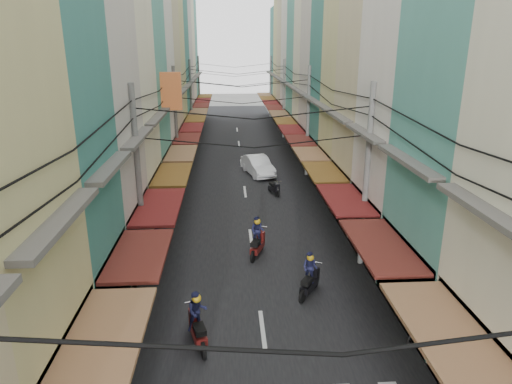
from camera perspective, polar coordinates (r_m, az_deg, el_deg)
name	(u,v)px	position (r m, az deg, el deg)	size (l,w,h in m)	color
ground	(259,301)	(18.48, 0.36, -13.45)	(160.00, 160.00, 0.00)	#63635F
road	(242,169)	(37.02, -1.75, 2.88)	(10.00, 80.00, 0.02)	black
sidewalk_left	(161,170)	(37.39, -11.76, 2.69)	(3.00, 80.00, 0.06)	gray
sidewalk_right	(321,168)	(37.77, 8.17, 3.04)	(3.00, 80.00, 0.06)	gray
building_row_left	(123,42)	(33.01, -16.27, 17.54)	(7.80, 67.67, 23.70)	silver
building_row_right	(358,48)	(33.42, 12.65, 17.17)	(7.80, 68.98, 22.59)	#387C72
utility_poles	(244,93)	(30.92, -1.55, 12.30)	(10.20, 66.13, 8.20)	gray
white_car	(258,175)	(35.47, 0.24, 2.20)	(5.12, 2.01, 1.81)	white
bicycle	(426,342)	(17.29, 20.52, -17.19)	(0.59, 1.56, 1.08)	black
moving_scooters	(258,266)	(19.82, 0.22, -9.20)	(4.82, 17.82, 1.98)	black
parked_scooters	(395,360)	(15.37, 17.04, -19.45)	(12.94, 14.35, 1.02)	black
pedestrians	(151,282)	(18.12, -13.00, -10.92)	(12.73, 24.06, 2.25)	black
market_umbrella	(492,330)	(15.07, 27.37, -15.04)	(2.07, 2.07, 2.18)	#B2B2B7
traffic_sign	(387,238)	(18.90, 16.05, -5.56)	(0.10, 0.69, 3.14)	gray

